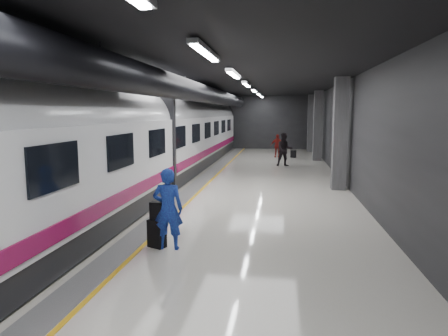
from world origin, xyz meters
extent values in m
plane|color=beige|center=(0.00, 0.00, 0.00)|extent=(40.00, 40.00, 0.00)
cube|color=black|center=(0.00, 0.00, 4.50)|extent=(10.00, 40.00, 0.02)
cube|color=#28282B|center=(0.00, 20.00, 2.25)|extent=(10.00, 0.02, 4.50)
cube|color=#28282B|center=(-5.00, 0.00, 2.25)|extent=(0.02, 40.00, 4.50)
cube|color=#28282B|center=(5.00, 0.00, 2.25)|extent=(0.02, 40.00, 4.50)
cube|color=slate|center=(-1.35, 0.00, 0.01)|extent=(0.65, 39.80, 0.01)
cube|color=yellow|center=(-0.95, 0.00, 0.01)|extent=(0.10, 39.80, 0.01)
cylinder|color=black|center=(-1.30, 0.00, 3.95)|extent=(0.80, 38.00, 0.80)
cube|color=silver|center=(0.60, -6.00, 4.40)|extent=(0.22, 2.60, 0.10)
cube|color=silver|center=(0.60, -1.00, 4.40)|extent=(0.22, 2.60, 0.10)
cube|color=silver|center=(0.60, 4.00, 4.40)|extent=(0.22, 2.60, 0.10)
cube|color=silver|center=(0.60, 9.00, 4.40)|extent=(0.22, 2.60, 0.10)
cube|color=silver|center=(0.60, 14.00, 4.40)|extent=(0.22, 2.60, 0.10)
cube|color=silver|center=(0.60, 18.00, 4.40)|extent=(0.22, 2.60, 0.10)
cube|color=#515154|center=(4.55, 2.00, 2.25)|extent=(0.55, 0.55, 4.50)
cube|color=#515154|center=(4.55, 12.00, 2.25)|extent=(0.55, 0.55, 4.50)
cube|color=#515154|center=(4.55, 18.00, 2.25)|extent=(0.55, 0.55, 4.50)
cube|color=black|center=(-3.25, 0.00, 0.35)|extent=(2.80, 38.00, 0.60)
cube|color=white|center=(-3.25, 0.00, 1.75)|extent=(2.90, 38.00, 2.20)
cylinder|color=white|center=(-3.25, 0.00, 2.70)|extent=(2.80, 38.00, 2.80)
cube|color=maroon|center=(-1.78, 0.00, 0.95)|extent=(0.04, 38.00, 0.35)
cube|color=black|center=(-3.25, 0.00, 2.00)|extent=(3.05, 0.25, 3.80)
cube|color=black|center=(-1.78, -8.00, 2.15)|extent=(0.05, 1.60, 0.85)
cube|color=black|center=(-1.78, -5.00, 2.15)|extent=(0.05, 1.60, 0.85)
cube|color=black|center=(-1.78, -2.00, 2.15)|extent=(0.05, 1.60, 0.85)
cube|color=black|center=(-1.78, 1.00, 2.15)|extent=(0.05, 1.60, 0.85)
cube|color=black|center=(-1.78, 4.00, 2.15)|extent=(0.05, 1.60, 0.85)
cube|color=black|center=(-1.78, 7.00, 2.15)|extent=(0.05, 1.60, 0.85)
cube|color=black|center=(-1.78, 10.00, 2.15)|extent=(0.05, 1.60, 0.85)
cube|color=black|center=(-1.78, 13.00, 2.15)|extent=(0.05, 1.60, 0.85)
cube|color=black|center=(-1.78, 16.00, 2.15)|extent=(0.05, 1.60, 0.85)
imported|color=blue|center=(-0.31, -5.96, 0.94)|extent=(0.72, 0.50, 1.88)
cube|color=black|center=(-0.60, -5.89, 0.32)|extent=(0.47, 0.40, 0.65)
cube|color=black|center=(-0.59, -5.89, 0.86)|extent=(0.35, 0.24, 0.42)
imported|color=black|center=(2.42, 8.79, 0.97)|extent=(1.04, 0.86, 1.95)
imported|color=maroon|center=(1.95, 13.50, 0.80)|extent=(0.98, 0.50, 1.60)
cube|color=black|center=(3.07, 13.34, 0.25)|extent=(0.40, 0.33, 0.51)
camera|label=1|loc=(2.22, -14.55, 3.12)|focal=32.00mm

